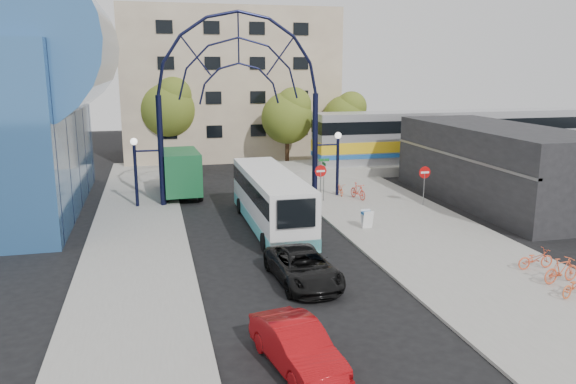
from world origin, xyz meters
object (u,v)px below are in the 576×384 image
object	(u,v)px
bike_far_b	(561,270)
green_truck	(180,173)
tree_north_c	(346,115)
bike_near_b	(358,191)
street_name_sign	(324,171)
gateway_arch	(239,69)
city_bus	(271,199)
tree_north_a	(289,115)
bike_far_a	(536,259)
bike_far_c	(575,285)
bike_near_a	(340,189)
do_not_enter_sign	(425,176)
stop_sign	(321,175)
sandwich_board	(367,217)
black_suv	(303,267)
train_car	(455,135)
tree_north_b	(169,106)
red_sedan	(297,346)

from	to	relation	value
bike_far_b	green_truck	bearing A→B (deg)	26.90
tree_north_c	bike_near_b	xyz separation A→B (m)	(-4.55, -15.35, -3.63)
street_name_sign	green_truck	size ratio (longest dim) A/B	0.43
gateway_arch	tree_north_c	world-z (taller)	gateway_arch
city_bus	bike_far_b	xyz separation A→B (m)	(9.65, -11.16, -0.94)
tree_north_a	city_bus	xyz separation A→B (m)	(-5.46, -18.10, -3.01)
bike_far_a	bike_far_c	size ratio (longest dim) A/B	1.04
bike_near_a	bike_far_b	distance (m)	17.67
do_not_enter_sign	bike_far_c	distance (m)	14.72
do_not_enter_sign	bike_far_a	bearing A→B (deg)	-93.12
bike_far_a	gateway_arch	bearing A→B (deg)	33.41
stop_sign	sandwich_board	bearing A→B (deg)	-82.43
black_suv	bike_near_a	world-z (taller)	black_suv
city_bus	black_suv	size ratio (longest dim) A/B	2.26
stop_sign	train_car	world-z (taller)	train_car
black_suv	bike_near_b	size ratio (longest dim) A/B	2.79
do_not_enter_sign	bike_far_b	xyz separation A→B (m)	(-0.69, -13.33, -1.32)
sandwich_board	tree_north_b	xyz separation A→B (m)	(-9.48, 23.95, 4.52)
tree_north_c	city_bus	size ratio (longest dim) A/B	0.58
do_not_enter_sign	bike_near_b	world-z (taller)	do_not_enter_sign
bike_near_b	bike_near_a	bearing A→B (deg)	105.54
stop_sign	bike_far_c	distance (m)	17.43
train_car	black_suv	size ratio (longest dim) A/B	5.11
stop_sign	tree_north_c	size ratio (longest dim) A/B	0.38
sandwich_board	tree_north_c	size ratio (longest dim) A/B	0.15
tree_north_c	bike_far_b	xyz separation A→B (m)	(-1.81, -31.26, -3.62)
stop_sign	tree_north_c	world-z (taller)	tree_north_c
stop_sign	do_not_enter_sign	xyz separation A→B (m)	(6.20, -2.00, -0.02)
city_bus	bike_near_b	bearing A→B (deg)	34.31
street_name_sign	bike_near_b	size ratio (longest dim) A/B	1.59
tree_north_b	gateway_arch	bearing A→B (deg)	-76.32
tree_north_a	city_bus	distance (m)	19.14
street_name_sign	gateway_arch	bearing A→B (deg)	164.93
stop_sign	black_suv	world-z (taller)	stop_sign
green_truck	bike_far_b	world-z (taller)	green_truck
green_truck	bike_far_c	bearing A→B (deg)	-59.76
gateway_arch	do_not_enter_sign	bearing A→B (deg)	-19.99
bike_far_c	tree_north_b	bearing A→B (deg)	2.74
stop_sign	do_not_enter_sign	distance (m)	6.51
red_sedan	bike_near_a	xyz separation A→B (m)	(8.52, 20.94, -0.17)
tree_north_a	bike_far_c	size ratio (longest dim) A/B	4.31
stop_sign	bike_far_b	size ratio (longest dim) A/B	1.41
sandwich_board	tree_north_a	world-z (taller)	tree_north_a
tree_north_c	city_bus	xyz separation A→B (m)	(-11.46, -20.10, -2.68)
gateway_arch	street_name_sign	xyz separation A→B (m)	(5.20, -1.40, -6.43)
stop_sign	do_not_enter_sign	bearing A→B (deg)	-17.88
stop_sign	city_bus	size ratio (longest dim) A/B	0.22
stop_sign	sandwich_board	distance (m)	6.20
do_not_enter_sign	tree_north_b	size ratio (longest dim) A/B	0.31
tree_north_a	bike_near_a	size ratio (longest dim) A/B	4.61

